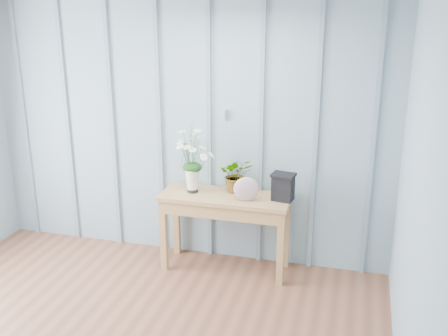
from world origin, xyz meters
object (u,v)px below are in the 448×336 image
(daisy_vase, at_px, (192,152))
(carved_box, at_px, (283,187))
(sideboard, at_px, (225,207))
(felt_disc_vessel, at_px, (246,189))

(daisy_vase, bearing_deg, carved_box, 0.80)
(sideboard, relative_size, felt_disc_vessel, 5.27)
(daisy_vase, xyz_separation_m, carved_box, (0.85, 0.01, -0.27))
(sideboard, height_order, daisy_vase, daisy_vase)
(felt_disc_vessel, distance_m, carved_box, 0.33)
(sideboard, height_order, felt_disc_vessel, felt_disc_vessel)
(daisy_vase, height_order, felt_disc_vessel, daisy_vase)
(sideboard, xyz_separation_m, daisy_vase, (-0.32, 0.00, 0.51))
(daisy_vase, xyz_separation_m, felt_disc_vessel, (0.54, -0.10, -0.28))
(daisy_vase, relative_size, felt_disc_vessel, 2.77)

